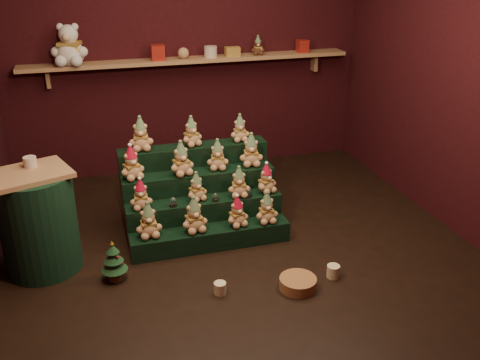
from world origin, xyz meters
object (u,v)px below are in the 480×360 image
object	(u,v)px
snow_globe_b	(215,197)
mug_right	(333,271)
riser_tier_front	(211,238)
brown_bear	(258,46)
side_table	(39,222)
wicker_basket	(298,283)
mug_left	(220,288)
mini_christmas_tree	(114,261)
snow_globe_c	(248,192)
white_bear	(69,39)
snow_globe_a	(173,202)

from	to	relation	value
snow_globe_b	mug_right	distance (m)	1.21
riser_tier_front	brown_bear	xyz separation A→B (m)	(0.99, 1.75, 1.33)
riser_tier_front	mug_right	xyz separation A→B (m)	(0.83, -0.74, -0.04)
riser_tier_front	side_table	distance (m)	1.43
wicker_basket	brown_bear	size ratio (longest dim) A/B	1.39
mug_left	mug_right	world-z (taller)	mug_right
snow_globe_b	mug_right	size ratio (longest dim) A/B	0.75
mini_christmas_tree	brown_bear	distance (m)	3.02
mini_christmas_tree	snow_globe_c	bearing A→B (deg)	19.68
mug_left	brown_bear	xyz separation A→B (m)	(1.09, 2.45, 1.38)
mug_left	white_bear	xyz separation A→B (m)	(-0.92, 2.45, 1.53)
snow_globe_a	brown_bear	xyz separation A→B (m)	(1.28, 1.59, 1.02)
mug_left	wicker_basket	xyz separation A→B (m)	(0.59, -0.10, -0.00)
snow_globe_b	mug_left	world-z (taller)	snow_globe_b
wicker_basket	snow_globe_c	bearing A→B (deg)	96.19
riser_tier_front	mini_christmas_tree	world-z (taller)	mini_christmas_tree
mug_right	riser_tier_front	bearing A→B (deg)	138.21
wicker_basket	mug_left	bearing A→B (deg)	170.20
side_table	mini_christmas_tree	size ratio (longest dim) A/B	2.43
side_table	brown_bear	world-z (taller)	brown_bear
riser_tier_front	white_bear	world-z (taller)	white_bear
snow_globe_c	mini_christmas_tree	distance (m)	1.34
white_bear	snow_globe_b	bearing A→B (deg)	-41.43
brown_bear	riser_tier_front	bearing A→B (deg)	-110.22
riser_tier_front	snow_globe_a	xyz separation A→B (m)	(-0.29, 0.16, 0.31)
side_table	white_bear	size ratio (longest dim) A/B	1.64
snow_globe_b	mini_christmas_tree	xyz separation A→B (m)	(-0.93, -0.44, -0.23)
mini_christmas_tree	white_bear	xyz separation A→B (m)	(-0.17, 2.04, 1.41)
riser_tier_front	brown_bear	world-z (taller)	brown_bear
snow_globe_b	mini_christmas_tree	world-z (taller)	snow_globe_b
mug_left	wicker_basket	size ratio (longest dim) A/B	0.33
wicker_basket	riser_tier_front	bearing A→B (deg)	121.76
mug_right	mug_left	bearing A→B (deg)	177.63
snow_globe_b	mug_left	xyz separation A→B (m)	(-0.18, -0.86, -0.35)
snow_globe_a	mini_christmas_tree	bearing A→B (deg)	-141.54
snow_globe_b	mug_right	bearing A→B (deg)	-50.51
wicker_basket	white_bear	bearing A→B (deg)	120.58
snow_globe_a	side_table	bearing A→B (deg)	-174.94
side_table	riser_tier_front	bearing A→B (deg)	-22.26
riser_tier_front	snow_globe_c	distance (m)	0.53
side_table	white_bear	world-z (taller)	white_bear
snow_globe_a	wicker_basket	xyz separation A→B (m)	(0.79, -0.96, -0.36)
snow_globe_a	mug_left	world-z (taller)	snow_globe_a
snow_globe_a	mug_left	size ratio (longest dim) A/B	0.91
mug_left	brown_bear	size ratio (longest dim) A/B	0.46
mug_right	brown_bear	world-z (taller)	brown_bear
mug_right	snow_globe_a	bearing A→B (deg)	141.15
mini_christmas_tree	snow_globe_a	bearing A→B (deg)	38.46
mug_left	mug_right	xyz separation A→B (m)	(0.92, -0.04, 0.00)
riser_tier_front	mini_christmas_tree	distance (m)	0.90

